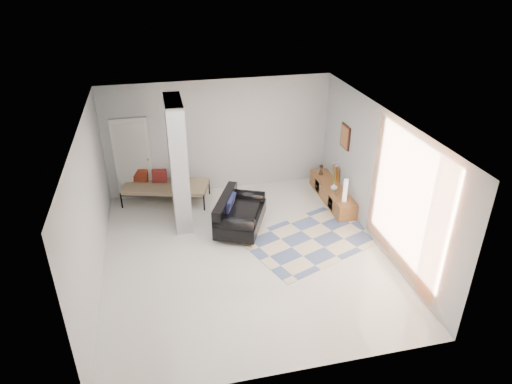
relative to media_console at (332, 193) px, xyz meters
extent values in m
plane|color=silver|center=(-2.52, -1.70, -0.20)|extent=(6.00, 6.00, 0.00)
plane|color=white|center=(-2.52, -1.70, 2.60)|extent=(6.00, 6.00, 0.00)
plane|color=#B3B5B7|center=(-2.52, 1.30, 1.20)|extent=(6.00, 0.00, 6.00)
plane|color=#B3B5B7|center=(-2.52, -4.70, 1.20)|extent=(6.00, 0.00, 6.00)
plane|color=#B3B5B7|center=(-5.27, -1.70, 1.20)|extent=(0.00, 6.00, 6.00)
plane|color=#B3B5B7|center=(0.23, -1.70, 1.20)|extent=(0.00, 6.00, 6.00)
cube|color=#A8AEB0|center=(-3.62, -0.10, 1.20)|extent=(0.35, 1.20, 2.80)
cube|color=white|center=(-4.62, 1.26, 0.82)|extent=(0.85, 0.06, 2.04)
plane|color=orange|center=(0.15, -2.85, 1.25)|extent=(0.00, 2.55, 2.55)
cube|color=#34170E|center=(0.20, 0.00, 1.45)|extent=(0.04, 0.45, 0.55)
cube|color=brown|center=(0.00, 0.00, 0.00)|extent=(0.45, 2.03, 0.40)
cube|color=#34170E|center=(-0.22, -0.45, 0.00)|extent=(0.02, 0.27, 0.28)
cube|color=#34170E|center=(-0.22, 0.45, 0.00)|extent=(0.02, 0.27, 0.28)
cube|color=gold|center=(0.18, 0.28, 0.40)|extent=(0.09, 0.32, 0.40)
cube|color=silver|center=(-0.10, -0.45, 0.26)|extent=(0.04, 0.10, 0.12)
cylinder|color=silver|center=(-2.96, -1.15, -0.15)|extent=(0.05, 0.05, 0.10)
cylinder|color=silver|center=(-2.47, -0.04, -0.15)|extent=(0.05, 0.05, 0.10)
cylinder|color=silver|center=(-2.34, -1.43, -0.15)|extent=(0.05, 0.05, 0.10)
cylinder|color=silver|center=(-1.85, -0.31, -0.15)|extent=(0.05, 0.05, 0.10)
cube|color=black|center=(-2.41, -0.73, 0.05)|extent=(1.39, 1.69, 0.30)
cube|color=black|center=(-2.72, -0.60, 0.38)|extent=(0.77, 1.42, 0.36)
cylinder|color=black|center=(-2.65, -1.29, 0.28)|extent=(0.87, 0.59, 0.28)
cylinder|color=black|center=(-2.16, -0.17, 0.28)|extent=(0.87, 0.59, 0.28)
cube|color=black|center=(-2.61, -0.64, 0.40)|extent=(0.34, 0.55, 0.31)
cylinder|color=black|center=(-4.98, 0.78, 0.00)|extent=(0.04, 0.04, 0.40)
cylinder|color=black|center=(-3.09, 0.23, 0.00)|extent=(0.04, 0.04, 0.40)
cylinder|color=black|center=(-4.75, 1.56, 0.00)|extent=(0.04, 0.04, 0.40)
cylinder|color=black|center=(-2.86, 1.02, 0.00)|extent=(0.04, 0.04, 0.40)
cube|color=tan|center=(-3.92, 0.90, 0.18)|extent=(2.14, 1.36, 0.12)
cube|color=maroon|center=(-4.48, 1.22, 0.40)|extent=(0.37, 0.25, 0.33)
cube|color=maroon|center=(-4.04, 1.09, 0.40)|extent=(0.37, 0.25, 0.33)
cube|color=maroon|center=(-3.60, 0.96, 0.40)|extent=(0.37, 0.25, 0.33)
cube|color=beige|center=(-1.01, -1.50, -0.20)|extent=(3.16, 2.65, 0.01)
cylinder|color=white|center=(-0.02, -0.75, 0.47)|extent=(0.10, 0.10, 0.54)
imported|color=white|center=(-0.05, -0.19, 0.28)|extent=(0.18, 0.18, 0.17)
camera|label=1|loc=(-3.98, -9.09, 5.20)|focal=32.00mm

